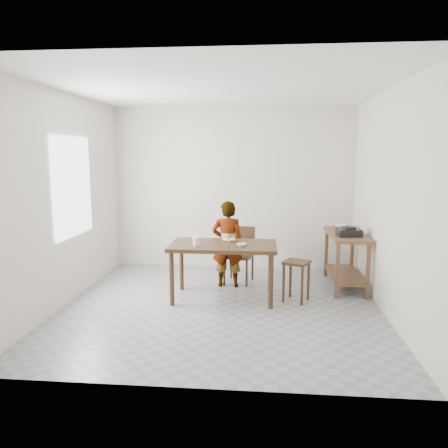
# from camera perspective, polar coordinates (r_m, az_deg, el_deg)

# --- Properties ---
(floor) EXTENTS (4.00, 4.00, 0.04)m
(floor) POSITION_cam_1_polar(r_m,az_deg,el_deg) (5.69, -0.38, -10.84)
(floor) COLOR gray
(floor) RESTS_ON ground
(ceiling) EXTENTS (4.00, 4.00, 0.04)m
(ceiling) POSITION_cam_1_polar(r_m,az_deg,el_deg) (5.41, -0.41, 17.60)
(ceiling) COLOR white
(ceiling) RESTS_ON wall_back
(wall_back) EXTENTS (4.00, 0.04, 2.70)m
(wall_back) POSITION_cam_1_polar(r_m,az_deg,el_deg) (7.38, 1.18, 4.67)
(wall_back) COLOR silver
(wall_back) RESTS_ON ground
(wall_front) EXTENTS (4.00, 0.04, 2.70)m
(wall_front) POSITION_cam_1_polar(r_m,az_deg,el_deg) (3.39, -3.81, -0.61)
(wall_front) COLOR silver
(wall_front) RESTS_ON ground
(wall_left) EXTENTS (0.04, 4.00, 2.70)m
(wall_left) POSITION_cam_1_polar(r_m,az_deg,el_deg) (5.93, -20.23, 3.02)
(wall_left) COLOR silver
(wall_left) RESTS_ON ground
(wall_right) EXTENTS (0.04, 4.00, 2.70)m
(wall_right) POSITION_cam_1_polar(r_m,az_deg,el_deg) (5.55, 20.84, 2.61)
(wall_right) COLOR silver
(wall_right) RESTS_ON ground
(window_pane) EXTENTS (0.02, 1.10, 1.30)m
(window_pane) POSITION_cam_1_polar(r_m,az_deg,el_deg) (6.08, -19.07, 4.64)
(window_pane) COLOR white
(window_pane) RESTS_ON wall_left
(dining_table) EXTENTS (1.40, 0.80, 0.75)m
(dining_table) POSITION_cam_1_polar(r_m,az_deg,el_deg) (5.86, -0.09, -6.20)
(dining_table) COLOR #3A2615
(dining_table) RESTS_ON floor
(prep_counter) EXTENTS (0.50, 1.20, 0.80)m
(prep_counter) POSITION_cam_1_polar(r_m,az_deg,el_deg) (6.61, 15.57, -4.54)
(prep_counter) COLOR brown
(prep_counter) RESTS_ON floor
(child) EXTENTS (0.46, 0.31, 1.26)m
(child) POSITION_cam_1_polar(r_m,az_deg,el_deg) (6.34, 0.47, -2.62)
(child) COLOR white
(child) RESTS_ON floor
(dining_chair) EXTENTS (0.48, 0.48, 0.83)m
(dining_chair) POSITION_cam_1_polar(r_m,az_deg,el_deg) (6.58, 1.93, -4.12)
(dining_chair) COLOR #3A2615
(dining_chair) RESTS_ON floor
(stool) EXTENTS (0.40, 0.40, 0.54)m
(stool) POSITION_cam_1_polar(r_m,az_deg,el_deg) (5.87, 9.40, -7.36)
(stool) COLOR #3A2615
(stool) RESTS_ON floor
(glass_tumbler) EXTENTS (0.11, 0.11, 0.11)m
(glass_tumbler) POSITION_cam_1_polar(r_m,az_deg,el_deg) (5.67, -3.64, -2.27)
(glass_tumbler) COLOR white
(glass_tumbler) RESTS_ON dining_table
(small_bowl) EXTENTS (0.16, 0.16, 0.04)m
(small_bowl) POSITION_cam_1_polar(r_m,az_deg,el_deg) (5.61, 2.29, -2.74)
(small_bowl) COLOR white
(small_bowl) RESTS_ON dining_table
(banana) EXTENTS (0.20, 0.15, 0.07)m
(banana) POSITION_cam_1_polar(r_m,az_deg,el_deg) (5.90, 0.65, -2.02)
(banana) COLOR #FFE45D
(banana) RESTS_ON dining_table
(serving_bowl) EXTENTS (0.21, 0.21, 0.05)m
(serving_bowl) POSITION_cam_1_polar(r_m,az_deg,el_deg) (6.92, 14.94, -0.33)
(serving_bowl) COLOR white
(serving_bowl) RESTS_ON prep_counter
(gas_burner) EXTENTS (0.32, 0.32, 0.10)m
(gas_burner) POSITION_cam_1_polar(r_m,az_deg,el_deg) (6.30, 16.00, -1.03)
(gas_burner) COLOR black
(gas_burner) RESTS_ON prep_counter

